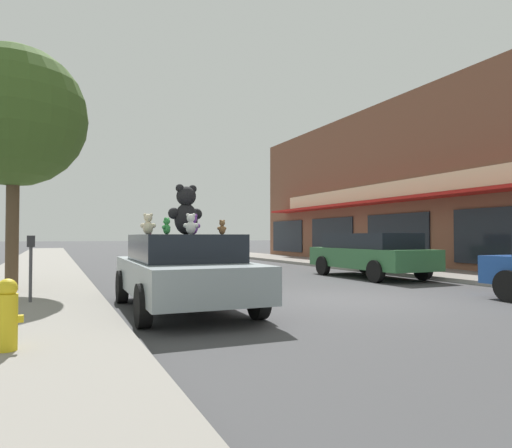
{
  "coord_description": "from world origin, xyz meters",
  "views": [
    {
      "loc": [
        -5.95,
        -8.27,
        1.39
      ],
      "look_at": [
        -0.77,
        3.37,
        1.74
      ],
      "focal_mm": 32.0,
      "sensor_mm": 36.0,
      "label": 1
    }
  ],
  "objects_px": {
    "teddy_bear_pink": "(150,229)",
    "teddy_bear_green": "(167,226)",
    "teddy_bear_brown": "(222,227)",
    "fire_hydrant": "(7,315)",
    "teddy_bear_giant": "(186,210)",
    "street_tree": "(14,117)",
    "teddy_bear_purple": "(193,225)",
    "parked_car_far_center": "(370,253)",
    "teddy_bear_cream": "(148,224)",
    "parking_meter": "(31,260)",
    "plush_art_car": "(183,269)",
    "teddy_bear_white": "(191,224)"
  },
  "relations": [
    {
      "from": "street_tree",
      "to": "teddy_bear_brown",
      "type": "bearing_deg",
      "value": -46.2
    },
    {
      "from": "plush_art_car",
      "to": "teddy_bear_white",
      "type": "xyz_separation_m",
      "value": [
        -0.08,
        -0.83,
        0.83
      ]
    },
    {
      "from": "plush_art_car",
      "to": "fire_hydrant",
      "type": "relative_size",
      "value": 5.84
    },
    {
      "from": "parked_car_far_center",
      "to": "fire_hydrant",
      "type": "bearing_deg",
      "value": -146.37
    },
    {
      "from": "teddy_bear_giant",
      "to": "teddy_bear_pink",
      "type": "relative_size",
      "value": 4.31
    },
    {
      "from": "street_tree",
      "to": "teddy_bear_purple",
      "type": "bearing_deg",
      "value": -52.99
    },
    {
      "from": "teddy_bear_green",
      "to": "fire_hydrant",
      "type": "bearing_deg",
      "value": -2.11
    },
    {
      "from": "teddy_bear_white",
      "to": "teddy_bear_pink",
      "type": "distance_m",
      "value": 1.58
    },
    {
      "from": "parking_meter",
      "to": "teddy_bear_pink",
      "type": "bearing_deg",
      "value": -15.77
    },
    {
      "from": "teddy_bear_cream",
      "to": "parking_meter",
      "type": "height_order",
      "value": "teddy_bear_cream"
    },
    {
      "from": "teddy_bear_giant",
      "to": "teddy_bear_green",
      "type": "height_order",
      "value": "teddy_bear_giant"
    },
    {
      "from": "teddy_bear_green",
      "to": "parking_meter",
      "type": "relative_size",
      "value": 0.23
    },
    {
      "from": "teddy_bear_pink",
      "to": "teddy_bear_green",
      "type": "distance_m",
      "value": 1.43
    },
    {
      "from": "teddy_bear_pink",
      "to": "teddy_bear_giant",
      "type": "bearing_deg",
      "value": 89.87
    },
    {
      "from": "plush_art_car",
      "to": "teddy_bear_giant",
      "type": "relative_size",
      "value": 4.88
    },
    {
      "from": "teddy_bear_white",
      "to": "teddy_bear_brown",
      "type": "bearing_deg",
      "value": -122.09
    },
    {
      "from": "plush_art_car",
      "to": "teddy_bear_brown",
      "type": "height_order",
      "value": "teddy_bear_brown"
    },
    {
      "from": "teddy_bear_pink",
      "to": "parking_meter",
      "type": "distance_m",
      "value": 2.3
    },
    {
      "from": "teddy_bear_giant",
      "to": "teddy_bear_green",
      "type": "distance_m",
      "value": 0.92
    },
    {
      "from": "plush_art_car",
      "to": "fire_hydrant",
      "type": "height_order",
      "value": "plush_art_car"
    },
    {
      "from": "teddy_bear_giant",
      "to": "fire_hydrant",
      "type": "relative_size",
      "value": 1.2
    },
    {
      "from": "teddy_bear_white",
      "to": "teddy_bear_green",
      "type": "relative_size",
      "value": 1.26
    },
    {
      "from": "teddy_bear_purple",
      "to": "parked_car_far_center",
      "type": "bearing_deg",
      "value": -104.78
    },
    {
      "from": "parked_car_far_center",
      "to": "teddy_bear_brown",
      "type": "bearing_deg",
      "value": -147.18
    },
    {
      "from": "plush_art_car",
      "to": "teddy_bear_green",
      "type": "height_order",
      "value": "teddy_bear_green"
    },
    {
      "from": "teddy_bear_cream",
      "to": "street_tree",
      "type": "relative_size",
      "value": 0.07
    },
    {
      "from": "teddy_bear_brown",
      "to": "teddy_bear_giant",
      "type": "bearing_deg",
      "value": -44.81
    },
    {
      "from": "teddy_bear_white",
      "to": "parking_meter",
      "type": "relative_size",
      "value": 0.29
    },
    {
      "from": "teddy_bear_purple",
      "to": "fire_hydrant",
      "type": "height_order",
      "value": "teddy_bear_purple"
    },
    {
      "from": "teddy_bear_cream",
      "to": "parking_meter",
      "type": "relative_size",
      "value": 0.3
    },
    {
      "from": "teddy_bear_giant",
      "to": "teddy_bear_brown",
      "type": "bearing_deg",
      "value": 143.59
    },
    {
      "from": "teddy_bear_brown",
      "to": "fire_hydrant",
      "type": "distance_m",
      "value": 4.23
    },
    {
      "from": "fire_hydrant",
      "to": "teddy_bear_giant",
      "type": "bearing_deg",
      "value": 44.23
    },
    {
      "from": "plush_art_car",
      "to": "teddy_bear_giant",
      "type": "xyz_separation_m",
      "value": [
        0.04,
        -0.06,
        1.11
      ]
    },
    {
      "from": "teddy_bear_pink",
      "to": "teddy_bear_brown",
      "type": "distance_m",
      "value": 1.56
    },
    {
      "from": "plush_art_car",
      "to": "teddy_bear_pink",
      "type": "distance_m",
      "value": 1.14
    },
    {
      "from": "plush_art_car",
      "to": "teddy_bear_cream",
      "type": "relative_size",
      "value": 12.09
    },
    {
      "from": "teddy_bear_pink",
      "to": "parked_car_far_center",
      "type": "bearing_deg",
      "value": 167.24
    },
    {
      "from": "teddy_bear_giant",
      "to": "street_tree",
      "type": "xyz_separation_m",
      "value": [
        -3.16,
        3.64,
        2.32
      ]
    },
    {
      "from": "teddy_bear_cream",
      "to": "teddy_bear_green",
      "type": "distance_m",
      "value": 0.57
    },
    {
      "from": "plush_art_car",
      "to": "teddy_bear_purple",
      "type": "height_order",
      "value": "teddy_bear_purple"
    },
    {
      "from": "teddy_bear_brown",
      "to": "teddy_bear_green",
      "type": "distance_m",
      "value": 1.2
    },
    {
      "from": "teddy_bear_purple",
      "to": "fire_hydrant",
      "type": "xyz_separation_m",
      "value": [
        -2.72,
        -2.13,
        -1.07
      ]
    },
    {
      "from": "plush_art_car",
      "to": "teddy_bear_green",
      "type": "relative_size",
      "value": 15.96
    },
    {
      "from": "teddy_bear_green",
      "to": "plush_art_car",
      "type": "bearing_deg",
      "value": -166.8
    },
    {
      "from": "teddy_bear_purple",
      "to": "teddy_bear_green",
      "type": "bearing_deg",
      "value": 59.93
    },
    {
      "from": "teddy_bear_brown",
      "to": "plush_art_car",
      "type": "bearing_deg",
      "value": -47.72
    },
    {
      "from": "teddy_bear_giant",
      "to": "teddy_bear_green",
      "type": "relative_size",
      "value": 3.27
    },
    {
      "from": "plush_art_car",
      "to": "teddy_bear_pink",
      "type": "bearing_deg",
      "value": 127.1
    },
    {
      "from": "teddy_bear_purple",
      "to": "parked_car_far_center",
      "type": "xyz_separation_m",
      "value": [
        7.52,
        4.68,
        -0.77
      ]
    }
  ]
}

